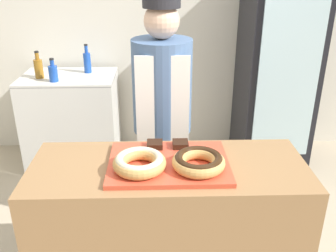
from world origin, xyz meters
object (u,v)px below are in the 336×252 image
object	(u,v)px
chest_freezer	(73,120)
bottle_blue_b	(87,62)
bottle_amber	(39,68)
serving_tray	(169,163)
brownie_back_right	(180,144)
beverage_fridge	(276,71)
donut_light_glaze	(139,162)
bottle_blue	(53,73)
baker_person	(162,120)
brownie_back_left	(155,144)
donut_chocolate_glaze	(199,161)

from	to	relation	value
chest_freezer	bottle_blue_b	bearing A→B (deg)	31.61
bottle_amber	bottle_blue_b	xyz separation A→B (m)	(0.42, 0.17, 0.01)
bottle_blue_b	serving_tray	bearing A→B (deg)	-68.58
brownie_back_right	beverage_fridge	distance (m)	1.86
donut_light_glaze	bottle_blue	bearing A→B (deg)	116.99
baker_person	beverage_fridge	size ratio (longest dim) A/B	0.91
bottle_blue	bottle_blue_b	xyz separation A→B (m)	(0.26, 0.28, 0.03)
beverage_fridge	bottle_blue	world-z (taller)	beverage_fridge
brownie_back_left	bottle_blue_b	distance (m)	1.80
brownie_back_left	chest_freezer	size ratio (longest dim) A/B	0.10
donut_chocolate_glaze	chest_freezer	world-z (taller)	donut_chocolate_glaze
bottle_amber	donut_light_glaze	bearing A→B (deg)	-60.46
beverage_fridge	donut_chocolate_glaze	bearing A→B (deg)	-117.31
baker_person	chest_freezer	bearing A→B (deg)	129.13
chest_freezer	bottle_blue	bearing A→B (deg)	-114.85
donut_chocolate_glaze	bottle_amber	bearing A→B (deg)	126.33
brownie_back_left	bottle_amber	xyz separation A→B (m)	(-1.06, 1.50, 0.05)
donut_chocolate_glaze	brownie_back_left	world-z (taller)	donut_chocolate_glaze
serving_tray	beverage_fridge	distance (m)	2.03
donut_light_glaze	bottle_blue_b	size ratio (longest dim) A/B	0.98
brownie_back_left	brownie_back_right	size ratio (longest dim) A/B	1.00
chest_freezer	beverage_fridge	bearing A→B (deg)	-0.19
brownie_back_right	chest_freezer	size ratio (longest dim) A/B	0.10
brownie_back_right	beverage_fridge	bearing A→B (deg)	57.21
serving_tray	bottle_blue_b	size ratio (longest dim) A/B	2.28
beverage_fridge	bottle_blue	distance (m)	2.06
donut_chocolate_glaze	beverage_fridge	world-z (taller)	beverage_fridge
chest_freezer	bottle_blue_b	world-z (taller)	bottle_blue_b
donut_light_glaze	bottle_amber	distance (m)	2.01
donut_chocolate_glaze	beverage_fridge	xyz separation A→B (m)	(0.93, 1.80, -0.04)
serving_tray	brownie_back_right	bearing A→B (deg)	66.34
beverage_fridge	bottle_blue	xyz separation A→B (m)	(-2.05, -0.17, 0.05)
brownie_back_left	baker_person	bearing A→B (deg)	84.24
brownie_back_left	brownie_back_right	xyz separation A→B (m)	(0.14, 0.00, 0.00)
donut_light_glaze	baker_person	bearing A→B (deg)	80.33
serving_tray	bottle_blue	xyz separation A→B (m)	(-0.98, 1.55, 0.06)
brownie_back_left	baker_person	world-z (taller)	baker_person
brownie_back_left	bottle_amber	distance (m)	1.84
donut_light_glaze	bottle_amber	world-z (taller)	bottle_amber
brownie_back_left	baker_person	distance (m)	0.50
brownie_back_left	baker_person	xyz separation A→B (m)	(0.05, 0.49, -0.06)
donut_light_glaze	brownie_back_right	distance (m)	0.33
brownie_back_left	bottle_blue_b	world-z (taller)	bottle_blue_b
brownie_back_left	bottle_blue	size ratio (longest dim) A/B	0.42
serving_tray	bottle_blue_b	world-z (taller)	bottle_blue_b
donut_chocolate_glaze	beverage_fridge	distance (m)	2.03
chest_freezer	bottle_blue_b	xyz separation A→B (m)	(0.17, 0.11, 0.56)
brownie_back_left	beverage_fridge	world-z (taller)	beverage_fridge
serving_tray	chest_freezer	xyz separation A→B (m)	(-0.90, 1.73, -0.47)
donut_light_glaze	chest_freezer	world-z (taller)	donut_light_glaze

